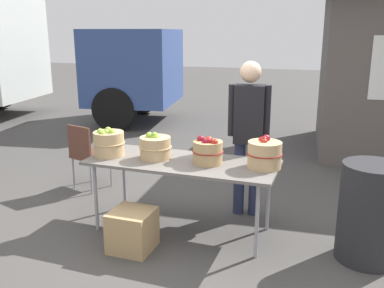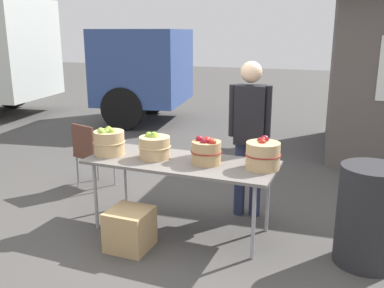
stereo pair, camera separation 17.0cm
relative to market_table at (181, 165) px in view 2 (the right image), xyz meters
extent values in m
plane|color=#474442|center=(0.00, 0.00, -0.71)|extent=(40.00, 40.00, 0.00)
cube|color=slate|center=(0.00, 0.00, 0.03)|extent=(1.90, 0.76, 0.03)
cylinder|color=#99999E|center=(-0.83, -0.30, -0.35)|extent=(0.04, 0.04, 0.72)
cylinder|color=#99999E|center=(0.83, -0.30, -0.35)|extent=(0.04, 0.04, 0.72)
cylinder|color=#99999E|center=(-0.83, 0.30, -0.35)|extent=(0.04, 0.04, 0.72)
cylinder|color=#99999E|center=(0.83, 0.30, -0.35)|extent=(0.04, 0.04, 0.72)
cylinder|color=tan|center=(-0.78, -0.07, 0.17)|extent=(0.31, 0.31, 0.25)
torus|color=tan|center=(-0.78, -0.07, 0.18)|extent=(0.33, 0.33, 0.01)
sphere|color=#8CB738|center=(-0.78, -0.12, 0.30)|extent=(0.07, 0.07, 0.07)
sphere|color=#8CB738|center=(-0.73, -0.10, 0.30)|extent=(0.07, 0.07, 0.07)
sphere|color=#9EC647|center=(-0.86, -0.10, 0.30)|extent=(0.07, 0.07, 0.07)
sphere|color=#8CB738|center=(-0.78, -0.07, 0.31)|extent=(0.07, 0.07, 0.07)
sphere|color=#9EC647|center=(-0.81, -0.07, 0.29)|extent=(0.07, 0.07, 0.07)
sphere|color=#8CB738|center=(-0.77, -0.07, 0.29)|extent=(0.08, 0.08, 0.08)
sphere|color=#7AA833|center=(-0.80, -0.16, 0.29)|extent=(0.08, 0.08, 0.08)
cylinder|color=tan|center=(-0.29, -0.01, 0.16)|extent=(0.31, 0.31, 0.22)
torus|color=tan|center=(-0.29, -0.01, 0.17)|extent=(0.33, 0.33, 0.01)
sphere|color=#7AA833|center=(-0.28, 0.02, 0.26)|extent=(0.08, 0.08, 0.08)
sphere|color=#7AA833|center=(-0.29, -0.03, 0.25)|extent=(0.07, 0.07, 0.07)
sphere|color=#9EC647|center=(-0.29, -0.02, 0.27)|extent=(0.08, 0.08, 0.08)
sphere|color=#9EC647|center=(-0.30, 0.02, 0.27)|extent=(0.07, 0.07, 0.07)
sphere|color=#8CB738|center=(-0.35, -0.01, 0.28)|extent=(0.08, 0.08, 0.08)
sphere|color=#8CB738|center=(-0.28, -0.02, 0.27)|extent=(0.07, 0.07, 0.07)
sphere|color=#7AA833|center=(-0.29, -0.01, 0.29)|extent=(0.07, 0.07, 0.07)
cylinder|color=tan|center=(0.27, 0.01, 0.16)|extent=(0.29, 0.29, 0.23)
torus|color=maroon|center=(0.27, 0.01, 0.17)|extent=(0.31, 0.31, 0.01)
sphere|color=#B22319|center=(0.35, -0.04, 0.28)|extent=(0.07, 0.07, 0.07)
sphere|color=maroon|center=(0.26, -0.04, 0.26)|extent=(0.08, 0.08, 0.08)
sphere|color=maroon|center=(0.28, -0.03, 0.29)|extent=(0.07, 0.07, 0.07)
sphere|color=maroon|center=(0.26, -0.05, 0.28)|extent=(0.07, 0.07, 0.07)
sphere|color=maroon|center=(0.19, 0.02, 0.28)|extent=(0.07, 0.07, 0.07)
sphere|color=#B22319|center=(0.28, 0.01, 0.28)|extent=(0.08, 0.08, 0.08)
cylinder|color=tan|center=(0.81, 0.06, 0.17)|extent=(0.32, 0.32, 0.25)
torus|color=maroon|center=(0.81, 0.06, 0.18)|extent=(0.34, 0.34, 0.01)
sphere|color=maroon|center=(0.81, 0.14, 0.31)|extent=(0.07, 0.07, 0.07)
sphere|color=maroon|center=(0.80, 0.08, 0.31)|extent=(0.06, 0.06, 0.06)
sphere|color=#B22319|center=(0.80, 0.05, 0.30)|extent=(0.07, 0.07, 0.07)
sphere|color=#B22319|center=(0.77, 0.12, 0.30)|extent=(0.07, 0.07, 0.07)
cylinder|color=#262D4C|center=(0.62, 0.64, -0.29)|extent=(0.12, 0.12, 0.83)
cylinder|color=#262D4C|center=(0.45, 0.61, -0.29)|extent=(0.12, 0.12, 0.83)
cube|color=black|center=(0.53, 0.63, 0.44)|extent=(0.34, 0.27, 0.63)
sphere|color=beige|center=(0.53, 0.63, 0.89)|extent=(0.23, 0.23, 0.23)
cylinder|color=black|center=(0.71, 0.65, 0.48)|extent=(0.09, 0.09, 0.56)
cylinder|color=black|center=(0.35, 0.60, 0.48)|extent=(0.09, 0.09, 0.56)
cube|color=#334C8C|center=(-2.96, 4.79, 0.54)|extent=(2.13, 2.37, 1.60)
cube|color=black|center=(-2.12, 4.93, 0.86)|extent=(0.34, 1.75, 0.80)
cylinder|color=black|center=(-3.28, 5.70, -0.26)|extent=(0.93, 0.43, 0.90)
cylinder|color=black|center=(-2.96, 3.83, -0.26)|extent=(0.93, 0.43, 0.90)
cylinder|color=black|center=(-7.16, 5.04, -0.26)|extent=(0.93, 0.43, 0.90)
cube|color=brown|center=(-1.56, 0.77, -0.27)|extent=(0.49, 0.49, 0.04)
cube|color=brown|center=(-1.61, 0.59, -0.05)|extent=(0.39, 0.14, 0.40)
cylinder|color=gray|center=(-1.35, 0.88, -0.50)|extent=(0.02, 0.02, 0.42)
cylinder|color=gray|center=(-1.68, 0.98, -0.50)|extent=(0.02, 0.02, 0.42)
cylinder|color=gray|center=(-1.44, 0.56, -0.50)|extent=(0.02, 0.02, 0.42)
cylinder|color=gray|center=(-1.77, 0.65, -0.50)|extent=(0.02, 0.02, 0.42)
cylinder|color=#262628|center=(1.77, 0.02, -0.26)|extent=(0.54, 0.54, 0.90)
cube|color=tan|center=(-0.30, -0.53, -0.51)|extent=(0.39, 0.39, 0.39)
camera|label=1|loc=(1.44, -3.76, 1.30)|focal=39.52mm
camera|label=2|loc=(1.60, -3.70, 1.30)|focal=39.52mm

